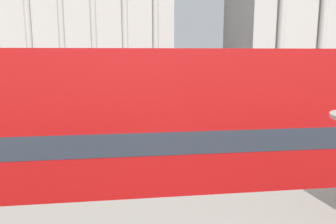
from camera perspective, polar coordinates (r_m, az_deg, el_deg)
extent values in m
cylinder|color=black|center=(10.96, 26.80, -10.86)|extent=(1.04, 0.22, 1.04)
cylinder|color=black|center=(9.49, -22.42, -13.76)|extent=(1.04, 0.22, 1.04)
cube|color=#B71414|center=(7.89, 6.14, -10.81)|extent=(11.24, 2.46, 1.82)
cube|color=#2D3842|center=(7.56, 6.30, -2.76)|extent=(11.01, 2.48, 0.45)
cube|color=#B71414|center=(7.41, 6.45, 4.80)|extent=(11.24, 2.46, 1.55)
cube|color=#BCB2A8|center=(58.63, -14.72, 14.55)|extent=(29.57, 11.19, 18.34)
cylinder|color=#BCB2A8|center=(53.94, -23.16, 13.04)|extent=(0.90, 0.90, 15.59)
cylinder|color=#BCB2A8|center=(52.91, -18.09, 13.42)|extent=(0.90, 0.90, 15.59)
cylinder|color=#BCB2A8|center=(52.29, -12.84, 13.70)|extent=(0.90, 0.90, 15.59)
cylinder|color=#BCB2A8|center=(52.09, -7.49, 13.87)|extent=(0.90, 0.90, 15.59)
cylinder|color=#BCB2A8|center=(52.33, -2.15, 13.93)|extent=(0.90, 0.90, 15.59)
cylinder|color=#BCB2A8|center=(44.92, 19.20, 14.08)|extent=(0.90, 0.90, 15.64)
cylinder|color=#BCB2A8|center=(47.65, 25.40, 13.42)|extent=(0.90, 0.90, 15.64)
cylinder|color=black|center=(16.02, 21.26, 0.02)|extent=(0.12, 0.12, 3.26)
cube|color=black|center=(15.96, 22.09, 4.22)|extent=(0.20, 0.24, 0.70)
sphere|color=green|center=(16.00, 22.47, 4.75)|extent=(0.14, 0.14, 0.14)
cylinder|color=black|center=(22.21, -15.87, 3.76)|extent=(0.12, 0.12, 3.90)
cube|color=black|center=(22.08, -15.59, 7.64)|extent=(0.20, 0.24, 0.70)
sphere|color=green|center=(22.06, -15.33, 8.04)|extent=(0.14, 0.14, 0.14)
cylinder|color=black|center=(30.18, -3.77, 5.60)|extent=(0.12, 0.12, 3.82)
cube|color=black|center=(30.11, -3.46, 8.38)|extent=(0.20, 0.24, 0.70)
sphere|color=red|center=(30.12, -3.25, 8.67)|extent=(0.14, 0.14, 0.14)
cylinder|color=#282B33|center=(33.68, 3.80, 3.50)|extent=(0.14, 0.14, 0.82)
cylinder|color=#282B33|center=(33.72, 4.10, 3.50)|extent=(0.14, 0.14, 0.82)
cylinder|color=slate|center=(33.62, 3.97, 4.74)|extent=(0.32, 0.32, 0.65)
sphere|color=tan|center=(33.58, 3.98, 5.48)|extent=(0.22, 0.22, 0.22)
cylinder|color=#282B33|center=(26.72, -18.09, 1.33)|extent=(0.14, 0.14, 0.83)
cylinder|color=#282B33|center=(26.69, -17.71, 1.34)|extent=(0.14, 0.14, 0.83)
cylinder|color=#284799|center=(26.61, -17.99, 2.91)|extent=(0.32, 0.32, 0.66)
sphere|color=tan|center=(26.56, -18.04, 3.86)|extent=(0.22, 0.22, 0.22)
cylinder|color=#282B33|center=(30.86, -20.71, 2.23)|extent=(0.14, 0.14, 0.77)
cylinder|color=#282B33|center=(30.82, -20.38, 2.24)|extent=(0.14, 0.14, 0.77)
cylinder|color=yellow|center=(30.76, -20.62, 3.50)|extent=(0.32, 0.32, 0.61)
sphere|color=tan|center=(30.72, -20.67, 4.26)|extent=(0.21, 0.21, 0.21)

